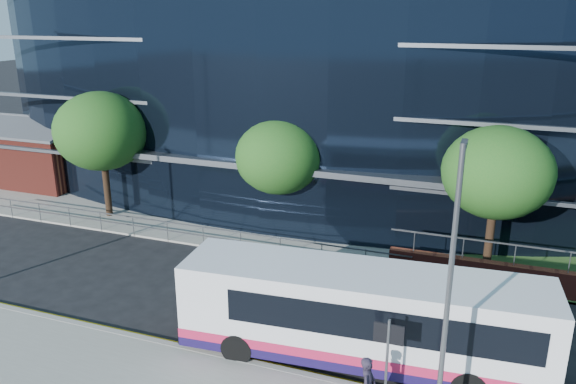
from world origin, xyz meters
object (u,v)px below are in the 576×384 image
at_px(street_sign, 388,345).
at_px(streetlight_east, 449,289).
at_px(city_bus, 364,315).
at_px(tree_far_b, 279,157).
at_px(brick_pavilion, 38,152).
at_px(tree_far_a, 101,131).
at_px(tree_far_c, 497,173).

xyz_separation_m(street_sign, streetlight_east, (1.50, -0.59, 2.29)).
relative_size(streetlight_east, city_bus, 0.67).
bearing_deg(streetlight_east, tree_far_b, 127.63).
xyz_separation_m(brick_pavilion, tree_far_a, (9.00, -4.50, 2.92)).
height_order(street_sign, tree_far_c, tree_far_c).
xyz_separation_m(tree_far_b, city_bus, (6.37, -8.98, -2.52)).
relative_size(tree_far_a, tree_far_b, 1.15).
distance_m(tree_far_c, city_bus, 9.65).
distance_m(tree_far_b, tree_far_c, 10.02).
height_order(tree_far_b, tree_far_c, tree_far_c).
bearing_deg(streetlight_east, brick_pavilion, 150.76).
bearing_deg(tree_far_c, brick_pavilion, 171.18).
xyz_separation_m(tree_far_c, city_bus, (-3.63, -8.48, -2.85)).
bearing_deg(tree_far_a, streetlight_east, -30.46).
bearing_deg(tree_far_c, streetlight_east, -95.11).
xyz_separation_m(brick_pavilion, streetlight_east, (28.00, -15.67, 2.50)).
bearing_deg(street_sign, streetlight_east, -21.36).
xyz_separation_m(brick_pavilion, city_bus, (25.37, -12.98, -0.25)).
relative_size(brick_pavilion, streetlight_east, 1.08).
bearing_deg(tree_far_b, brick_pavilion, 168.12).
height_order(tree_far_c, streetlight_east, streetlight_east).
bearing_deg(street_sign, city_bus, 118.14).
relative_size(street_sign, tree_far_c, 0.43).
relative_size(street_sign, tree_far_a, 0.40).
xyz_separation_m(tree_far_c, streetlight_east, (-1.00, -11.17, -0.10)).
height_order(brick_pavilion, tree_far_c, tree_far_c).
bearing_deg(tree_far_b, street_sign, -55.92).
distance_m(tree_far_a, tree_far_c, 20.00).
bearing_deg(city_bus, brick_pavilion, 148.62).
height_order(street_sign, streetlight_east, streetlight_east).
distance_m(tree_far_a, streetlight_east, 22.05).
distance_m(tree_far_a, city_bus, 18.71).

